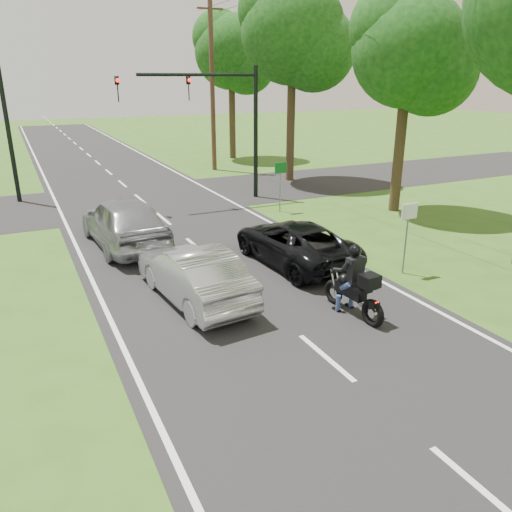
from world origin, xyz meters
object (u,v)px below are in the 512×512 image
(silver_suv, at_px, (124,221))
(sign_white, at_px, (408,221))
(motorcycle_rider, at_px, (355,288))
(utility_pole_far, at_px, (212,85))
(silver_sedan, at_px, (194,274))
(traffic_signal, at_px, (218,110))
(sign_green, at_px, (281,175))
(dark_suv, at_px, (294,242))

(silver_suv, bearing_deg, sign_white, 134.30)
(motorcycle_rider, distance_m, sign_white, 3.51)
(utility_pole_far, bearing_deg, silver_sedan, -113.01)
(utility_pole_far, bearing_deg, sign_white, -94.51)
(silver_sedan, height_order, sign_white, sign_white)
(motorcycle_rider, height_order, traffic_signal, traffic_signal)
(silver_sedan, bearing_deg, sign_green, -137.79)
(dark_suv, xyz_separation_m, sign_green, (2.65, 5.77, 0.93))
(dark_suv, relative_size, sign_green, 2.23)
(dark_suv, distance_m, traffic_signal, 9.51)
(sign_white, bearing_deg, traffic_signal, 97.05)
(motorcycle_rider, xyz_separation_m, dark_suv, (0.54, 3.84, -0.04))
(silver_sedan, relative_size, sign_white, 2.06)
(utility_pole_far, bearing_deg, sign_green, -96.73)
(silver_sedan, distance_m, sign_green, 9.57)
(dark_suv, bearing_deg, utility_pole_far, -106.54)
(silver_sedan, xyz_separation_m, silver_suv, (-0.65, 5.25, 0.15))
(silver_sedan, bearing_deg, sign_white, 165.80)
(silver_sedan, bearing_deg, utility_pole_far, -118.74)
(utility_pole_far, distance_m, sign_white, 19.39)
(dark_suv, height_order, silver_suv, silver_suv)
(motorcycle_rider, bearing_deg, sign_white, 23.84)
(utility_pole_far, bearing_deg, traffic_signal, -109.68)
(sign_green, bearing_deg, sign_white, -91.43)
(utility_pole_far, bearing_deg, silver_suv, -122.98)
(traffic_signal, distance_m, utility_pole_far, 8.55)
(utility_pole_far, height_order, sign_white, utility_pole_far)
(silver_sedan, relative_size, utility_pole_far, 0.44)
(traffic_signal, xyz_separation_m, sign_green, (1.56, -3.02, -2.54))
(sign_white, bearing_deg, sign_green, 88.57)
(traffic_signal, xyz_separation_m, sign_white, (1.36, -11.02, -2.54))
(motorcycle_rider, distance_m, dark_suv, 3.88)
(silver_sedan, distance_m, silver_suv, 5.29)
(traffic_signal, bearing_deg, utility_pole_far, 70.32)
(silver_sedan, relative_size, traffic_signal, 0.68)
(motorcycle_rider, bearing_deg, utility_pole_far, 73.24)
(dark_suv, height_order, utility_pole_far, utility_pole_far)
(motorcycle_rider, xyz_separation_m, silver_suv, (-3.85, 7.78, 0.17))
(motorcycle_rider, bearing_deg, traffic_signal, 78.17)
(traffic_signal, distance_m, sign_green, 4.24)
(dark_suv, bearing_deg, silver_suv, -45.19)
(sign_green, bearing_deg, silver_sedan, -132.05)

